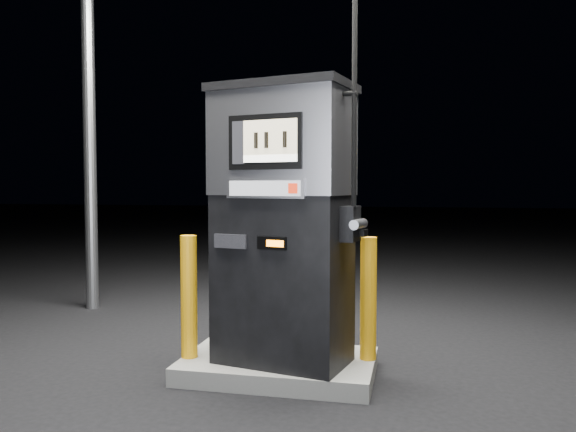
# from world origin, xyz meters

# --- Properties ---
(ground) EXTENTS (80.00, 80.00, 0.00)m
(ground) POSITION_xyz_m (0.00, 0.00, 0.00)
(ground) COLOR black
(ground) RESTS_ON ground
(pump_island) EXTENTS (1.60, 1.00, 0.15)m
(pump_island) POSITION_xyz_m (0.00, 0.00, 0.07)
(pump_island) COLOR slate
(pump_island) RESTS_ON ground
(fuel_dispenser) EXTENTS (1.31, 0.89, 4.70)m
(fuel_dispenser) POSITION_xyz_m (0.06, -0.10, 1.31)
(fuel_dispenser) COLOR black
(fuel_dispenser) RESTS_ON pump_island
(bollard_left) EXTENTS (0.17, 0.17, 1.03)m
(bollard_left) POSITION_xyz_m (-0.74, -0.16, 0.67)
(bollard_left) COLOR #FAA80D
(bollard_left) RESTS_ON pump_island
(bollard_right) EXTENTS (0.14, 0.14, 1.03)m
(bollard_right) POSITION_xyz_m (0.74, 0.12, 0.66)
(bollard_right) COLOR #FAA80D
(bollard_right) RESTS_ON pump_island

